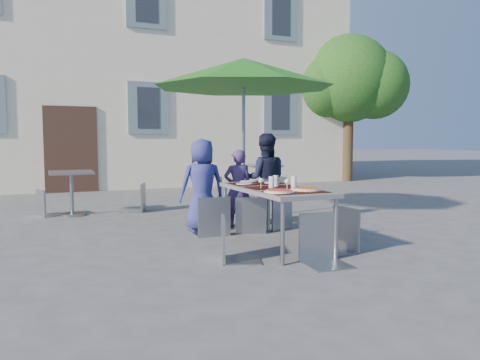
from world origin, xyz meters
name	(u,v)px	position (x,y,z in m)	size (l,w,h in m)	color
ground	(272,246)	(0.00, 0.00, 0.00)	(90.00, 90.00, 0.00)	#4B4A4D
building	(123,38)	(0.00, 11.50, 4.85)	(13.60, 8.20, 11.10)	beige
tree	(349,81)	(6.55, 7.54, 3.25)	(3.60, 3.00, 4.70)	#46331E
dining_table	(275,192)	(0.04, 0.02, 0.70)	(0.80, 1.85, 0.76)	#4B4C50
pizza_near_left	(279,191)	(-0.17, -0.51, 0.77)	(0.35, 0.35, 0.03)	white
pizza_near_right	(306,189)	(0.24, -0.42, 0.77)	(0.37, 0.37, 0.03)	white
glassware	(279,182)	(0.07, -0.04, 0.83)	(0.49, 0.42, 0.15)	silver
place_settings	(255,182)	(0.06, 0.65, 0.76)	(0.69, 0.53, 0.01)	white
child_0	(202,185)	(-0.50, 1.31, 0.68)	(0.67, 0.44, 1.37)	navy
child_1	(238,188)	(0.11, 1.40, 0.60)	(0.44, 0.29, 1.20)	#4A346B
child_2	(265,179)	(0.58, 1.42, 0.73)	(0.71, 0.41, 1.45)	#161931
chair_0	(212,191)	(-0.47, 0.95, 0.63)	(0.48, 0.49, 1.06)	gray
chair_1	(250,192)	(0.11, 0.93, 0.59)	(0.58, 0.58, 1.01)	gray
chair_2	(278,195)	(0.60, 1.01, 0.53)	(0.50, 0.50, 0.90)	gray
chair_3	(232,211)	(-0.73, -0.46, 0.56)	(0.54, 0.54, 0.96)	#92989E
chair_4	(340,203)	(0.64, -0.54, 0.60)	(0.51, 0.50, 1.01)	gray
chair_5	(323,208)	(0.15, -0.92, 0.61)	(0.49, 0.49, 1.03)	gray
patio_umbrella	(244,74)	(0.48, 2.04, 2.44)	(3.03, 3.03, 2.71)	#9B9EA3
cafe_table_0	(72,184)	(-2.21, 3.54, 0.56)	(0.74, 0.74, 0.79)	#9B9EA3
bg_chair_l_0	(46,187)	(-2.63, 3.70, 0.52)	(0.51, 0.51, 0.90)	#949B9F
bg_chair_r_0	(137,180)	(-1.03, 3.60, 0.59)	(0.57, 0.57, 1.01)	gray
cafe_table_1	(262,175)	(1.88, 4.27, 0.56)	(0.74, 0.74, 0.79)	#9B9EA3
bg_chair_l_1	(224,173)	(1.01, 4.36, 0.62)	(0.55, 0.54, 1.06)	gray
bg_chair_r_1	(279,174)	(2.42, 4.49, 0.54)	(0.43, 0.42, 0.92)	gray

